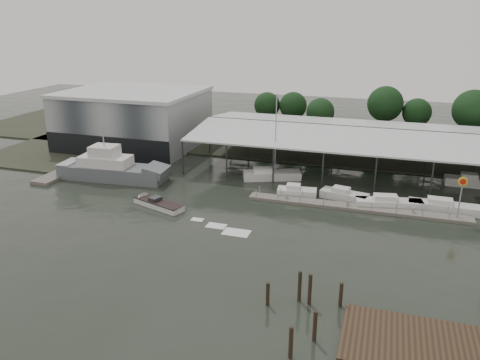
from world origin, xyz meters
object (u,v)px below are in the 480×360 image
(white_sailboat, at_px, (271,175))
(speedboat_underway, at_px, (155,203))
(grey_trawler, at_px, (113,169))
(shell_fuel_sign, at_px, (462,190))

(white_sailboat, relative_size, speedboat_underway, 0.71)
(grey_trawler, height_order, white_sailboat, white_sailboat)
(white_sailboat, bearing_deg, speedboat_underway, -148.99)
(grey_trawler, relative_size, speedboat_underway, 0.93)
(shell_fuel_sign, bearing_deg, white_sailboat, 161.91)
(grey_trawler, xyz_separation_m, speedboat_underway, (11.05, -7.76, -1.19))
(grey_trawler, bearing_deg, white_sailboat, 13.52)
(grey_trawler, height_order, speedboat_underway, grey_trawler)
(shell_fuel_sign, height_order, grey_trawler, grey_trawler)
(grey_trawler, bearing_deg, shell_fuel_sign, -5.38)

